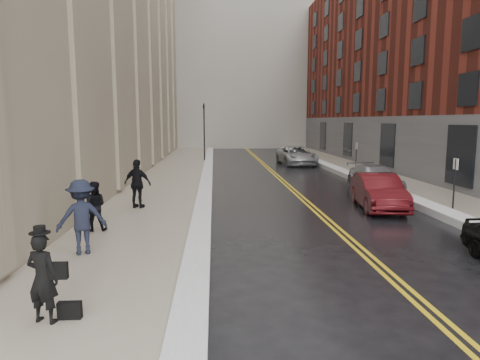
{
  "coord_description": "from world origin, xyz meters",
  "views": [
    {
      "loc": [
        -1.72,
        -8.41,
        3.74
      ],
      "look_at": [
        -0.8,
        6.78,
        1.6
      ],
      "focal_mm": 32.0,
      "sensor_mm": 36.0,
      "label": 1
    }
  ],
  "objects": [
    {
      "name": "ground",
      "position": [
        0.0,
        0.0,
        0.0
      ],
      "size": [
        160.0,
        160.0,
        0.0
      ],
      "primitive_type": "plane",
      "color": "black",
      "rests_on": "ground"
    },
    {
      "name": "sidewalk_left",
      "position": [
        -4.5,
        16.0,
        0.07
      ],
      "size": [
        4.0,
        64.0,
        0.15
      ],
      "primitive_type": "cube",
      "color": "gray",
      "rests_on": "ground"
    },
    {
      "name": "sidewalk_right",
      "position": [
        9.0,
        16.0,
        0.07
      ],
      "size": [
        3.0,
        64.0,
        0.15
      ],
      "primitive_type": "cube",
      "color": "gray",
      "rests_on": "ground"
    },
    {
      "name": "lane_stripe_a",
      "position": [
        2.38,
        16.0,
        0.0
      ],
      "size": [
        0.12,
        64.0,
        0.01
      ],
      "primitive_type": "cube",
      "color": "gold",
      "rests_on": "ground"
    },
    {
      "name": "lane_stripe_b",
      "position": [
        2.62,
        16.0,
        0.0
      ],
      "size": [
        0.12,
        64.0,
        0.01
      ],
      "primitive_type": "cube",
      "color": "gold",
      "rests_on": "ground"
    },
    {
      "name": "snow_ridge_left",
      "position": [
        -2.2,
        16.0,
        0.13
      ],
      "size": [
        0.7,
        60.8,
        0.26
      ],
      "primitive_type": "cube",
      "color": "white",
      "rests_on": "ground"
    },
    {
      "name": "snow_ridge_right",
      "position": [
        7.15,
        16.0,
        0.15
      ],
      "size": [
        0.85,
        60.8,
        0.3
      ],
      "primitive_type": "cube",
      "color": "white",
      "rests_on": "ground"
    },
    {
      "name": "building_right",
      "position": [
        17.5,
        23.0,
        9.0
      ],
      "size": [
        14.0,
        50.0,
        18.0
      ],
      "primitive_type": "cube",
      "color": "maroon",
      "rests_on": "ground"
    },
    {
      "name": "tower_far_right",
      "position": [
        14.0,
        66.0,
        22.0
      ],
      "size": [
        22.0,
        18.0,
        44.0
      ],
      "primitive_type": "cube",
      "color": "slate",
      "rests_on": "ground"
    },
    {
      "name": "traffic_signal",
      "position": [
        -2.6,
        30.0,
        3.08
      ],
      "size": [
        0.18,
        0.15,
        5.2
      ],
      "color": "black",
      "rests_on": "ground"
    },
    {
      "name": "parking_sign_near",
      "position": [
        7.9,
        8.0,
        1.36
      ],
      "size": [
        0.06,
        0.35,
        2.23
      ],
      "color": "black",
      "rests_on": "ground"
    },
    {
      "name": "parking_sign_far",
      "position": [
        7.9,
        20.0,
        1.36
      ],
      "size": [
        0.06,
        0.35,
        2.23
      ],
      "color": "black",
      "rests_on": "ground"
    },
    {
      "name": "car_maroon",
      "position": [
        5.2,
        9.03,
        0.74
      ],
      "size": [
        2.13,
        4.67,
        1.48
      ],
      "primitive_type": "imported",
      "rotation": [
        0.0,
        0.0,
        -0.13
      ],
      "color": "#450C10",
      "rests_on": "ground"
    },
    {
      "name": "car_silver_near",
      "position": [
        6.8,
        13.65,
        0.67
      ],
      "size": [
        1.91,
        4.64,
        1.34
      ],
      "primitive_type": "imported",
      "rotation": [
        0.0,
        0.0,
        0.01
      ],
      "color": "#93969A",
      "rests_on": "ground"
    },
    {
      "name": "car_silver_far",
      "position": [
        5.2,
        27.12,
        0.78
      ],
      "size": [
        2.92,
        5.75,
        1.56
      ],
      "primitive_type": "imported",
      "rotation": [
        0.0,
        0.0,
        0.06
      ],
      "color": "#A8ABB1",
      "rests_on": "ground"
    },
    {
      "name": "pedestrian_main",
      "position": [
        -4.77,
        -0.97,
        0.97
      ],
      "size": [
        0.68,
        0.54,
        1.64
      ],
      "primitive_type": "imported",
      "rotation": [
        0.0,
        0.0,
        2.86
      ],
      "color": "black",
      "rests_on": "sidewalk_left"
    },
    {
      "name": "pedestrian_a",
      "position": [
        -5.64,
        5.49,
        0.96
      ],
      "size": [
        0.86,
        0.7,
        1.63
      ],
      "primitive_type": "imported",
      "rotation": [
        0.0,
        0.0,
        3.26
      ],
      "color": "black",
      "rests_on": "sidewalk_left"
    },
    {
      "name": "pedestrian_b",
      "position": [
        -5.29,
        3.04,
        1.16
      ],
      "size": [
        1.48,
        1.15,
        2.02
      ],
      "primitive_type": "imported",
      "rotation": [
        0.0,
        0.0,
        3.49
      ],
      "color": "black",
      "rests_on": "sidewalk_left"
    },
    {
      "name": "pedestrian_c",
      "position": [
        -4.86,
        9.1,
        1.15
      ],
      "size": [
        1.27,
        0.84,
        2.01
      ],
      "primitive_type": "imported",
      "rotation": [
        0.0,
        0.0,
        2.82
      ],
      "color": "black",
      "rests_on": "sidewalk_left"
    }
  ]
}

